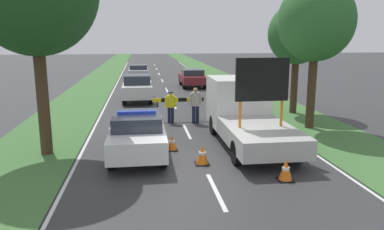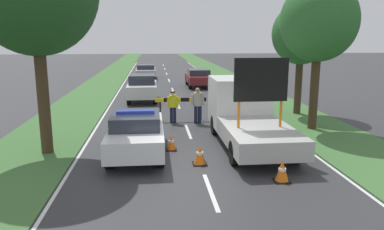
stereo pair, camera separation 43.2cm
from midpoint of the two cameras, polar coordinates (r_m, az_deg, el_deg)
ground_plane at (r=12.15m, az=2.40°, el=-7.70°), size 160.00×160.00×0.00m
lane_markings at (r=27.98m, az=-2.41°, el=3.51°), size 8.30×66.20×0.01m
grass_verge_left at (r=31.87m, az=-13.53°, el=4.24°), size 3.43×120.00×0.03m
grass_verge_right at (r=32.49m, az=7.69°, el=4.60°), size 3.43×120.00×0.03m
police_car at (r=13.19m, az=-7.56°, el=-2.67°), size 1.86×4.59×1.59m
work_truck at (r=14.86m, az=8.94°, el=0.45°), size 2.28×6.28×3.38m
road_barrier at (r=18.37m, az=-1.06°, el=2.00°), size 2.52×0.08×1.12m
police_officer at (r=17.84m, az=-2.24°, el=1.69°), size 0.55×0.35×1.54m
pedestrian_civilian at (r=17.71m, az=1.56°, el=1.90°), size 0.61×0.39×1.71m
traffic_cone_near_police at (r=18.17m, az=-5.15°, el=-0.03°), size 0.49×0.49×0.68m
traffic_cone_centre_front at (r=13.68m, az=-2.28°, el=-4.22°), size 0.41×0.41×0.56m
traffic_cone_near_truck at (r=11.14m, az=14.67°, el=-8.26°), size 0.46×0.46×0.63m
traffic_cone_behind_barrier at (r=12.17m, az=2.22°, el=-6.07°), size 0.47×0.47×0.65m
queued_car_van_white at (r=24.13m, az=-7.08°, el=4.17°), size 1.82×3.94×1.70m
queued_car_wagon_maroon at (r=31.01m, az=1.40°, el=5.76°), size 1.90×4.32×1.44m
queued_car_sedan_silver at (r=37.37m, az=-6.72°, el=6.65°), size 1.88×3.94×1.36m
roadside_tree_near_right at (r=17.27m, az=19.47°, el=13.25°), size 3.28×3.28×6.44m
roadside_tree_mid_left at (r=20.53m, az=16.91°, el=11.67°), size 3.01×3.01×5.79m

